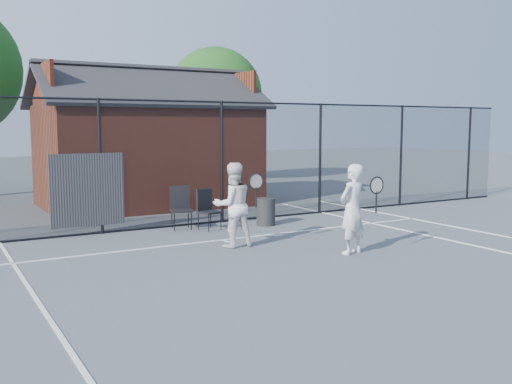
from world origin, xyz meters
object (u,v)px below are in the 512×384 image
clubhouse (148,152)px  waste_bin (266,212)px  player_front (352,209)px  player_back (233,205)px  chair_right (181,209)px  chair_left (210,210)px

clubhouse → waste_bin: clubhouse is taller
player_front → player_back: bearing=134.6°
chair_right → waste_bin: bearing=-1.2°
player_front → clubhouse: bearing=97.0°
player_front → chair_right: 4.36m
player_front → chair_right: player_front is taller
player_back → chair_left: (0.39, 1.90, -0.38)m
chair_left → waste_bin: size_ratio=1.40×
chair_left → chair_right: bearing=129.1°
player_back → player_front: bearing=-45.4°
player_front → chair_left: (-1.25, 3.57, -0.39)m
player_front → waste_bin: player_front is taller
player_front → chair_right: size_ratio=1.73×
player_back → chair_left: 1.98m
clubhouse → waste_bin: bearing=-76.0°
waste_bin → chair_right: bearing=165.9°
chair_right → clubhouse: bearing=93.1°
clubhouse → waste_bin: (1.22, -4.90, -1.28)m
chair_right → waste_bin: size_ratio=1.49×
player_front → waste_bin: 3.50m
player_back → chair_left: player_back is taller
clubhouse → chair_right: bearing=-99.8°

